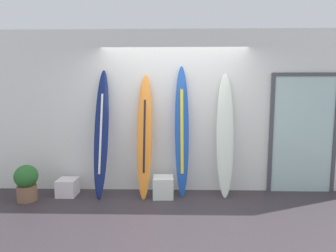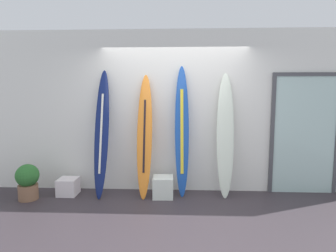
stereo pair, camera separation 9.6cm
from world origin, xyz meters
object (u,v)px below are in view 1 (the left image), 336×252
Objects in this scene: surfboard_sunset at (145,136)px; display_block_center at (68,187)px; glass_door at (303,131)px; surfboard_cobalt at (182,132)px; potted_plant at (26,182)px; surfboard_ivory at (225,136)px; display_block_left at (163,187)px; surfboard_navy at (101,134)px.

surfboard_sunset reaches higher than display_block_center.
glass_door is at bearing 5.48° from surfboard_sunset.
surfboard_sunset is at bearing -174.17° from surfboard_cobalt.
potted_plant is at bearing -157.48° from display_block_center.
surfboard_cobalt is 6.92× the size of display_block_center.
surfboard_ivory is 1.00× the size of glass_door.
surfboard_sunset is 2.03m from potted_plant.
potted_plant is at bearing -174.70° from display_block_left.
glass_door reaches higher than potted_plant.
surfboard_cobalt reaches higher than display_block_center.
surfboard_navy reaches higher than display_block_left.
surfboard_sunset is at bearing -177.25° from surfboard_ivory.
display_block_left is (-0.31, -0.13, -0.90)m from surfboard_cobalt.
glass_door is 3.54× the size of potted_plant.
surfboard_ivory is 5.95× the size of display_block_left.
surfboard_ivory is 6.54× the size of display_block_center.
surfboard_cobalt is (1.34, 0.08, 0.03)m from surfboard_navy.
surfboard_navy is at bearing -178.92° from surfboard_sunset.
glass_door is (1.37, 0.20, 0.05)m from surfboard_ivory.
glass_door is at bearing 4.20° from display_block_center.
surfboard_navy is 0.72m from surfboard_sunset.
surfboard_navy is 0.97× the size of surfboard_cobalt.
surfboard_navy is 1.40m from potted_plant.
glass_door reaches higher than display_block_left.
display_block_center is at bearing -177.09° from surfboard_cobalt.
surfboard_sunset is at bearing -174.52° from glass_door.
surfboard_sunset is 2.73m from glass_door.
glass_door is (2.71, 0.26, 0.05)m from surfboard_sunset.
surfboard_sunset is 1.34m from surfboard_ivory.
surfboard_navy is at bearing 177.02° from display_block_left.
surfboard_sunset is at bearing 8.18° from potted_plant.
surfboard_navy is at bearing 12.45° from potted_plant.
surfboard_sunset is 0.94× the size of surfboard_cobalt.
potted_plant is (-1.88, -0.27, -0.71)m from surfboard_sunset.
surfboard_navy is at bearing -176.71° from surfboard_cobalt.
surfboard_navy is 1.03× the size of surfboard_ivory.
display_block_center is (-1.31, -0.03, -0.88)m from surfboard_sunset.
surfboard_cobalt is (0.62, 0.06, 0.05)m from surfboard_sunset.
surfboard_ivory is at bearing 2.75° from surfboard_sunset.
surfboard_sunset reaches higher than display_block_left.
display_block_center is 0.15× the size of glass_door.
surfboard_navy is 1.08m from display_block_center.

